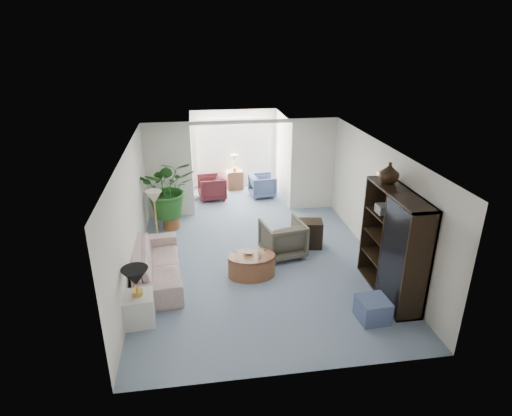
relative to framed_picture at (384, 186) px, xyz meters
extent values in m
plane|color=#8092A9|center=(-2.46, 0.10, -1.70)|extent=(6.00, 6.00, 0.00)
plane|color=#8092A9|center=(-2.46, 4.20, -1.70)|extent=(2.60, 2.60, 0.00)
cube|color=silver|center=(-4.36, 3.10, -0.45)|extent=(1.20, 0.12, 2.50)
cube|color=silver|center=(-0.56, 3.10, -0.45)|extent=(1.20, 0.12, 2.50)
cube|color=silver|center=(-2.46, 3.10, 0.75)|extent=(2.60, 0.12, 0.10)
cube|color=white|center=(-2.46, 5.28, -0.30)|extent=(2.20, 0.02, 1.50)
cube|color=white|center=(-2.46, 5.25, -0.30)|extent=(2.20, 0.02, 1.50)
cube|color=#AFA68C|center=(0.00, 0.00, 0.00)|extent=(0.04, 0.50, 0.40)
imported|color=beige|center=(-4.54, -0.02, -1.37)|extent=(1.07, 2.33, 0.66)
cube|color=silver|center=(-4.74, -1.37, -1.43)|extent=(0.53, 0.53, 0.54)
cone|color=black|center=(-4.74, -1.37, -0.81)|extent=(0.44, 0.44, 0.30)
cone|color=beige|center=(-4.60, 1.27, -0.45)|extent=(0.36, 0.36, 0.28)
cylinder|color=brown|center=(-2.68, -0.17, -1.47)|extent=(1.13, 1.13, 0.45)
imported|color=white|center=(-2.73, -0.07, -1.22)|extent=(0.24, 0.24, 0.05)
imported|color=beige|center=(-2.53, -0.27, -1.20)|extent=(0.12, 0.12, 0.10)
imported|color=#676151|center=(-1.89, 0.59, -1.30)|extent=(0.99, 1.01, 0.80)
cube|color=black|center=(-1.19, 0.89, -1.39)|extent=(0.58, 0.50, 0.63)
cube|color=black|center=(-0.23, -1.13, -0.69)|extent=(0.48, 1.81, 2.01)
imported|color=black|center=(-0.23, -0.63, 0.50)|extent=(0.36, 0.36, 0.38)
cube|color=#4C5B83|center=(-0.84, -1.87, -1.50)|extent=(0.52, 0.52, 0.39)
cylinder|color=brown|center=(-4.34, 2.35, -1.54)|extent=(0.40, 0.40, 0.32)
imported|color=#245D1F|center=(-4.34, 2.35, -0.64)|extent=(1.33, 1.16, 1.48)
imported|color=#4C5B83|center=(-1.74, 4.21, -1.37)|extent=(0.79, 0.77, 0.66)
imported|color=#521C21|center=(-3.24, 4.21, -1.35)|extent=(0.84, 0.82, 0.70)
cube|color=brown|center=(-2.49, 4.96, -1.41)|extent=(0.52, 0.42, 0.59)
cube|color=#3A3736|center=(-0.28, -1.35, -0.61)|extent=(0.30, 0.26, 0.16)
cube|color=#5B5855|center=(-0.28, -0.74, -0.16)|extent=(0.30, 0.26, 0.16)
cube|color=black|center=(-0.28, -1.57, -1.06)|extent=(0.30, 0.26, 0.16)
cube|color=#312B26|center=(-0.28, -1.46, -0.16)|extent=(0.30, 0.26, 0.16)
camera|label=1|loc=(-3.68, -7.49, 2.84)|focal=29.81mm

